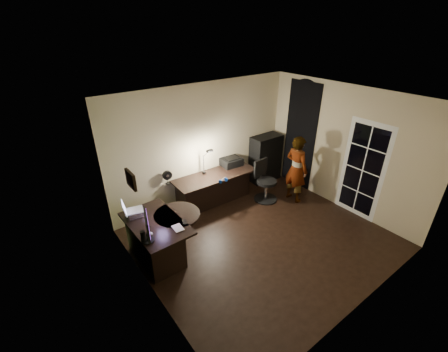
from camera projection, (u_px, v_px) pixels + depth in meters
floor at (262, 239)px, 5.88m from camera, size 4.50×4.00×0.01m
ceiling at (273, 101)px, 4.61m from camera, size 4.50×4.00×0.01m
wall_back at (204, 144)px, 6.66m from camera, size 4.50×0.01×2.70m
wall_front at (376, 238)px, 3.83m from camera, size 4.50×0.01×2.70m
wall_left at (146, 226)px, 4.05m from camera, size 0.01×4.00×2.70m
wall_right at (342, 149)px, 6.44m from camera, size 0.01×4.00×2.70m
green_wall_overlay at (147, 225)px, 4.06m from camera, size 0.00×4.00×2.70m
arched_doorway at (300, 136)px, 7.27m from camera, size 0.01×0.90×2.60m
french_door at (363, 170)px, 6.18m from camera, size 0.02×0.92×2.10m
framed_picture at (131, 180)px, 4.15m from camera, size 0.04×0.30×0.25m
desk_left at (158, 240)px, 5.25m from camera, size 0.85×1.35×0.77m
desk_right at (215, 189)px, 6.88m from camera, size 1.95×0.73×0.73m
cabinet at (265, 158)px, 7.77m from camera, size 0.82×0.41×1.23m
laptop_stand at (134, 214)px, 5.20m from camera, size 0.26×0.22×0.11m
laptop at (133, 205)px, 5.12m from camera, size 0.40×0.39×0.23m
monitor at (147, 232)px, 4.57m from camera, size 0.26×0.52×0.34m
mouse at (151, 233)px, 4.77m from camera, size 0.08×0.09×0.03m
phone at (184, 222)px, 5.06m from camera, size 0.11×0.14×0.01m
pen at (148, 226)px, 4.96m from camera, size 0.07×0.12×0.01m
speaker at (143, 237)px, 4.58m from camera, size 0.10×0.10×0.20m
notepad at (178, 228)px, 4.92m from camera, size 0.16×0.22×0.01m
desk_fan at (167, 177)px, 6.30m from camera, size 0.21×0.14×0.31m
headphones at (223, 180)px, 6.42m from camera, size 0.21×0.15×0.09m
printer at (231, 162)px, 7.11m from camera, size 0.50×0.40×0.21m
desk_lamp at (203, 160)px, 6.60m from camera, size 0.22×0.35×0.73m
office_chair at (267, 182)px, 6.93m from camera, size 0.58×0.58×0.97m
person at (296, 169)px, 6.81m from camera, size 0.38×0.57×1.59m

